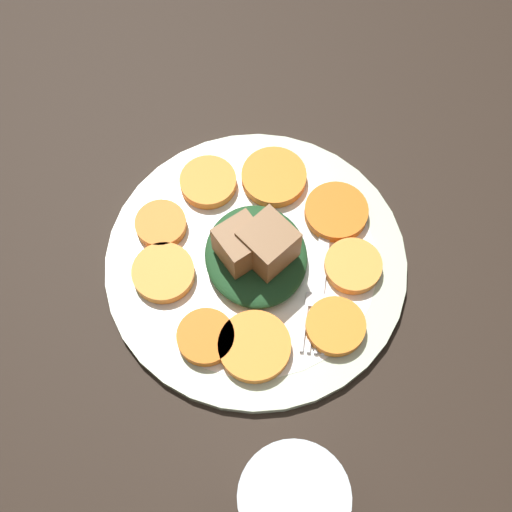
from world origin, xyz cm
name	(u,v)px	position (x,y,z in cm)	size (l,w,h in cm)	color
table_slab	(256,269)	(0.00, 0.00, 1.00)	(120.00, 120.00, 2.00)	black
plate	(256,263)	(0.00, 0.00, 2.52)	(29.88, 29.88, 1.05)	beige
carrot_slice_0	(206,337)	(-7.17, 6.05, 3.68)	(5.42, 5.42, 1.15)	orange
carrot_slice_1	(254,346)	(-8.86, 1.73, 3.68)	(6.82, 6.82, 1.15)	orange
carrot_slice_2	(335,326)	(-8.27, -6.11, 3.68)	(5.66, 5.66, 1.15)	orange
carrot_slice_3	(353,266)	(-2.52, -9.15, 3.68)	(5.64, 5.64, 1.15)	orange
carrot_slice_4	(336,212)	(3.59, -8.88, 3.68)	(6.42, 6.42, 1.15)	orange
carrot_slice_5	(274,177)	(8.70, -3.43, 3.68)	(6.73, 6.73, 1.15)	orange
carrot_slice_6	(208,182)	(9.29, 3.35, 3.68)	(5.84, 5.84, 1.15)	orange
carrot_slice_7	(161,224)	(5.29, 8.74, 3.68)	(5.14, 5.14, 1.15)	orange
carrot_slice_8	(164,276)	(-0.32, 9.14, 3.68)	(6.11, 6.11, 1.15)	orange
center_pile	(256,251)	(-0.13, 0.03, 5.56)	(11.09, 9.98, 6.59)	#1E4723
fork	(321,272)	(-2.42, -6.00, 3.30)	(17.22, 7.03, 0.40)	silver
water_glass	(291,505)	(-23.45, 1.38, 7.78)	(8.30, 8.30, 11.56)	silver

